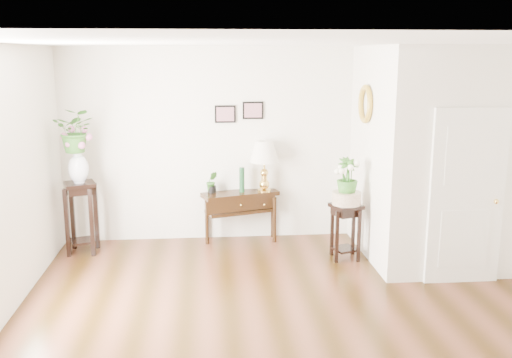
{
  "coord_description": "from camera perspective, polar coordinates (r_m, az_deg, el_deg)",
  "views": [
    {
      "loc": [
        -0.93,
        -5.45,
        2.69
      ],
      "look_at": [
        -0.33,
        1.3,
        1.2
      ],
      "focal_mm": 40.0,
      "sensor_mm": 36.0,
      "label": 1
    }
  ],
  "objects": [
    {
      "name": "art_print_right",
      "position": [
        8.25,
        -0.3,
        6.88
      ],
      "size": [
        0.3,
        0.02,
        0.25
      ],
      "primitive_type": "cube",
      "color": "black",
      "rests_on": "wall_back"
    },
    {
      "name": "green_vase",
      "position": [
        8.23,
        -1.42,
        -0.16
      ],
      "size": [
        0.08,
        0.08,
        0.36
      ],
      "primitive_type": "cylinder",
      "rotation": [
        0.0,
        0.0,
        0.04
      ],
      "color": "#184124",
      "rests_on": "console_table"
    },
    {
      "name": "wall_back",
      "position": [
        8.35,
        1.4,
        3.49
      ],
      "size": [
        6.0,
        0.02,
        2.8
      ],
      "primitive_type": "cube",
      "color": "silver",
      "rests_on": "ground"
    },
    {
      "name": "floor",
      "position": [
        6.15,
        4.27,
        -13.59
      ],
      "size": [
        6.0,
        5.5,
        0.02
      ],
      "primitive_type": "cube",
      "color": "#562D1C",
      "rests_on": "ground"
    },
    {
      "name": "partition",
      "position": [
        7.94,
        17.47,
        2.46
      ],
      "size": [
        1.8,
        1.95,
        2.8
      ],
      "primitive_type": "cube",
      "color": "silver",
      "rests_on": "floor"
    },
    {
      "name": "wall_ornament",
      "position": [
        7.67,
        10.87,
        7.37
      ],
      "size": [
        0.07,
        0.51,
        0.51
      ],
      "primitive_type": "torus",
      "rotation": [
        0.0,
        1.57,
        0.0
      ],
      "color": "gold",
      "rests_on": "partition"
    },
    {
      "name": "lily_arrangement",
      "position": [
        7.96,
        -17.56,
        4.56
      ],
      "size": [
        0.58,
        0.52,
        0.59
      ],
      "primitive_type": "imported",
      "rotation": [
        0.0,
        0.0,
        -0.12
      ],
      "color": "#306A22",
      "rests_on": "porcelain_vase"
    },
    {
      "name": "table_lamp",
      "position": [
        8.22,
        0.83,
        1.11
      ],
      "size": [
        0.52,
        0.52,
        0.75
      ],
      "primitive_type": "cube",
      "rotation": [
        0.0,
        0.0,
        -0.23
      ],
      "color": "#DAB254",
      "rests_on": "console_table"
    },
    {
      "name": "porcelain_vase",
      "position": [
        8.03,
        -17.34,
        1.23
      ],
      "size": [
        0.31,
        0.31,
        0.46
      ],
      "primitive_type": null,
      "rotation": [
        0.0,
        0.0,
        -0.16
      ],
      "color": "white",
      "rests_on": "plant_stand_a"
    },
    {
      "name": "door",
      "position": [
        7.12,
        20.31,
        -1.73
      ],
      "size": [
        0.9,
        0.05,
        2.1
      ],
      "primitive_type": "cube",
      "color": "silver",
      "rests_on": "floor"
    },
    {
      "name": "wall_front",
      "position": [
        3.13,
        12.96,
        -12.23
      ],
      "size": [
        6.0,
        0.02,
        2.8
      ],
      "primitive_type": "cube",
      "color": "silver",
      "rests_on": "ground"
    },
    {
      "name": "art_print_left",
      "position": [
        8.23,
        -3.1,
        6.5
      ],
      "size": [
        0.3,
        0.02,
        0.25
      ],
      "primitive_type": "cube",
      "color": "black",
      "rests_on": "wall_back"
    },
    {
      "name": "ceramic_bowl",
      "position": [
        7.6,
        9.04,
        -1.93
      ],
      "size": [
        0.44,
        0.44,
        0.17
      ],
      "primitive_type": "cylinder",
      "rotation": [
        0.0,
        0.0,
        -0.18
      ],
      "color": "beige",
      "rests_on": "plant_stand_b"
    },
    {
      "name": "potted_plant",
      "position": [
        8.22,
        -4.44,
        -0.37
      ],
      "size": [
        0.18,
        0.15,
        0.3
      ],
      "primitive_type": "imported",
      "rotation": [
        0.0,
        0.0,
        0.13
      ],
      "color": "#306A22",
      "rests_on": "console_table"
    },
    {
      "name": "console_table",
      "position": [
        8.36,
        -1.58,
        -3.75
      ],
      "size": [
        1.16,
        0.68,
        0.73
      ],
      "primitive_type": "cube",
      "rotation": [
        0.0,
        0.0,
        0.31
      ],
      "color": "black",
      "rests_on": "floor"
    },
    {
      "name": "ceiling",
      "position": [
        5.53,
        4.75,
        13.48
      ],
      "size": [
        6.0,
        5.5,
        0.02
      ],
      "primitive_type": "cube",
      "color": "white",
      "rests_on": "ground"
    },
    {
      "name": "plant_stand_a",
      "position": [
        8.19,
        -17.02,
        -3.72
      ],
      "size": [
        0.49,
        0.49,
        0.99
      ],
      "primitive_type": "cube",
      "rotation": [
        0.0,
        0.0,
        0.34
      ],
      "color": "black",
      "rests_on": "floor"
    },
    {
      "name": "plant_stand_b",
      "position": [
        7.73,
        8.92,
        -5.21
      ],
      "size": [
        0.45,
        0.45,
        0.75
      ],
      "primitive_type": "cube",
      "rotation": [
        0.0,
        0.0,
        0.33
      ],
      "color": "black",
      "rests_on": "floor"
    },
    {
      "name": "narcissus",
      "position": [
        7.54,
        9.11,
        0.22
      ],
      "size": [
        0.37,
        0.37,
        0.5
      ],
      "primitive_type": "imported",
      "rotation": [
        0.0,
        0.0,
        0.39
      ],
      "color": "#306A22",
      "rests_on": "ceramic_bowl"
    }
  ]
}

